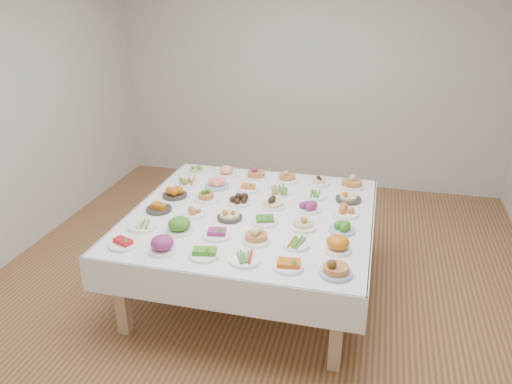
% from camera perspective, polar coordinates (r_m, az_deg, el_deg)
% --- Properties ---
extents(room_envelope, '(5.02, 5.02, 2.81)m').
position_cam_1_polar(room_envelope, '(4.03, 1.05, 12.66)').
color(room_envelope, '#9B6940').
rests_on(room_envelope, ground).
extents(display_table, '(2.02, 2.02, 0.75)m').
position_cam_1_polar(display_table, '(4.24, -0.49, -3.27)').
color(display_table, white).
rests_on(display_table, ground).
extents(dish_0, '(0.21, 0.21, 0.08)m').
position_cam_1_polar(dish_0, '(3.82, -14.94, -5.58)').
color(dish_0, white).
rests_on(dish_0, display_table).
extents(dish_1, '(0.20, 0.20, 0.11)m').
position_cam_1_polar(dish_1, '(3.68, -10.64, -6.06)').
color(dish_1, white).
rests_on(dish_1, display_table).
extents(dish_2, '(0.22, 0.22, 0.09)m').
position_cam_1_polar(dish_2, '(3.58, -5.90, -6.80)').
color(dish_2, white).
rests_on(dish_2, display_table).
extents(dish_3, '(0.22, 0.22, 0.05)m').
position_cam_1_polar(dish_3, '(3.51, -1.28, -7.63)').
color(dish_3, white).
rests_on(dish_3, display_table).
extents(dish_4, '(0.21, 0.21, 0.10)m').
position_cam_1_polar(dish_4, '(3.43, 3.78, -8.08)').
color(dish_4, white).
rests_on(dish_4, display_table).
extents(dish_5, '(0.23, 0.22, 0.14)m').
position_cam_1_polar(dish_5, '(3.39, 9.14, -8.33)').
color(dish_5, '#4C66B2').
rests_on(dish_5, display_table).
extents(dish_6, '(0.22, 0.22, 0.05)m').
position_cam_1_polar(dish_6, '(4.06, -12.81, -3.75)').
color(dish_6, white).
rests_on(dish_6, display_table).
extents(dish_7, '(0.21, 0.21, 0.13)m').
position_cam_1_polar(dish_7, '(3.92, -8.75, -3.67)').
color(dish_7, white).
rests_on(dish_7, display_table).
extents(dish_8, '(0.22, 0.22, 0.09)m').
position_cam_1_polar(dish_8, '(3.83, -4.50, -4.58)').
color(dish_8, white).
rests_on(dish_8, display_table).
extents(dish_9, '(0.22, 0.22, 0.13)m').
position_cam_1_polar(dish_9, '(3.74, 0.03, -4.86)').
color(dish_9, white).
rests_on(dish_9, display_table).
extents(dish_10, '(0.19, 0.19, 0.05)m').
position_cam_1_polar(dish_10, '(3.71, 4.59, -5.86)').
color(dish_10, white).
rests_on(dish_10, display_table).
extents(dish_11, '(0.20, 0.20, 0.11)m').
position_cam_1_polar(dish_11, '(3.67, 9.33, -5.92)').
color(dish_11, white).
rests_on(dish_11, display_table).
extents(dish_12, '(0.22, 0.22, 0.09)m').
position_cam_1_polar(dish_12, '(4.32, -11.04, -1.68)').
color(dish_12, '#2E2B29').
rests_on(dish_12, display_table).
extents(dish_13, '(0.21, 0.21, 0.08)m').
position_cam_1_polar(dish_13, '(4.20, -7.10, -2.18)').
color(dish_13, white).
rests_on(dish_13, display_table).
extents(dish_14, '(0.21, 0.21, 0.11)m').
position_cam_1_polar(dish_14, '(4.09, -3.04, -2.46)').
color(dish_14, '#2E2B29').
rests_on(dish_14, display_table).
extents(dish_15, '(0.21, 0.21, 0.09)m').
position_cam_1_polar(dish_15, '(4.03, 1.02, -3.04)').
color(dish_15, white).
rests_on(dish_15, display_table).
extents(dish_16, '(0.22, 0.22, 0.13)m').
position_cam_1_polar(dish_16, '(3.96, 5.41, -3.23)').
color(dish_16, white).
rests_on(dish_16, display_table).
extents(dish_17, '(0.21, 0.21, 0.09)m').
position_cam_1_polar(dish_17, '(3.95, 9.78, -3.92)').
color(dish_17, '#4C66B2').
rests_on(dish_17, display_table).
extents(dish_18, '(0.22, 0.22, 0.10)m').
position_cam_1_polar(dish_18, '(4.56, -9.29, 0.02)').
color(dish_18, '#2E2B29').
rests_on(dish_18, display_table).
extents(dish_19, '(0.21, 0.21, 0.12)m').
position_cam_1_polar(dish_19, '(4.44, -5.73, -0.34)').
color(dish_19, white).
rests_on(dish_19, display_table).
extents(dish_20, '(0.20, 0.20, 0.09)m').
position_cam_1_polar(dish_20, '(4.36, -1.96, -0.89)').
color(dish_20, white).
rests_on(dish_20, display_table).
extents(dish_21, '(0.20, 0.20, 0.12)m').
position_cam_1_polar(dish_21, '(4.30, 1.98, -1.07)').
color(dish_21, white).
rests_on(dish_21, display_table).
extents(dish_22, '(0.20, 0.20, 0.10)m').
position_cam_1_polar(dish_22, '(4.25, 6.07, -1.59)').
color(dish_22, white).
rests_on(dish_22, display_table).
extents(dish_23, '(0.22, 0.22, 0.10)m').
position_cam_1_polar(dish_23, '(4.23, 10.21, -2.03)').
color(dish_23, white).
rests_on(dish_23, display_table).
extents(dish_24, '(0.22, 0.22, 0.05)m').
position_cam_1_polar(dish_24, '(4.83, -7.95, 1.15)').
color(dish_24, white).
rests_on(dish_24, display_table).
extents(dish_25, '(0.23, 0.23, 0.11)m').
position_cam_1_polar(dish_25, '(4.71, -4.45, 1.09)').
color(dish_25, '#4C66B2').
rests_on(dish_25, display_table).
extents(dish_26, '(0.20, 0.20, 0.08)m').
position_cam_1_polar(dish_26, '(4.64, -0.88, 0.51)').
color(dish_26, white).
rests_on(dish_26, display_table).
extents(dish_27, '(0.20, 0.20, 0.05)m').
position_cam_1_polar(dish_27, '(4.58, 2.70, 0.09)').
color(dish_27, white).
rests_on(dish_27, display_table).
extents(dish_28, '(0.20, 0.20, 0.05)m').
position_cam_1_polar(dish_28, '(4.54, 6.75, -0.33)').
color(dish_28, white).
rests_on(dish_28, display_table).
extents(dish_29, '(0.22, 0.22, 0.11)m').
position_cam_1_polar(dish_29, '(4.49, 10.54, -0.40)').
color(dish_29, '#2E2B29').
rests_on(dish_29, display_table).
extents(dish_30, '(0.22, 0.22, 0.11)m').
position_cam_1_polar(dish_30, '(5.09, -6.79, 2.71)').
color(dish_30, white).
rests_on(dish_30, display_table).
extents(dish_31, '(0.21, 0.21, 0.11)m').
position_cam_1_polar(dish_31, '(4.99, -3.39, 2.40)').
color(dish_31, white).
rests_on(dish_31, display_table).
extents(dish_32, '(0.23, 0.22, 0.13)m').
position_cam_1_polar(dish_32, '(4.91, 0.02, 2.27)').
color(dish_32, white).
rests_on(dish_32, display_table).
extents(dish_33, '(0.23, 0.22, 0.13)m').
position_cam_1_polar(dish_33, '(4.85, 3.60, 1.95)').
color(dish_33, white).
rests_on(dish_33, display_table).
extents(dish_34, '(0.22, 0.22, 0.10)m').
position_cam_1_polar(dish_34, '(4.81, 7.18, 1.38)').
color(dish_34, white).
rests_on(dish_34, display_table).
extents(dish_35, '(0.22, 0.22, 0.14)m').
position_cam_1_polar(dish_35, '(4.78, 10.93, 1.27)').
color(dish_35, white).
rests_on(dish_35, display_table).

